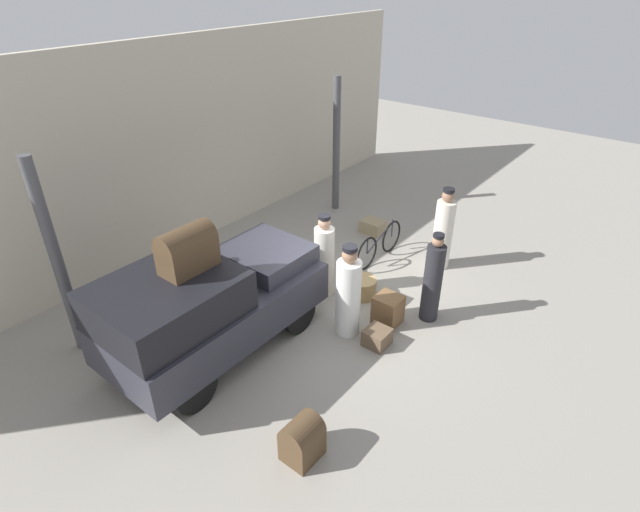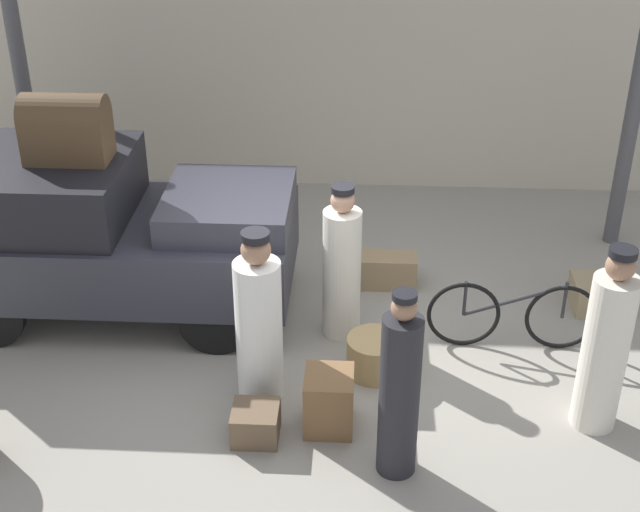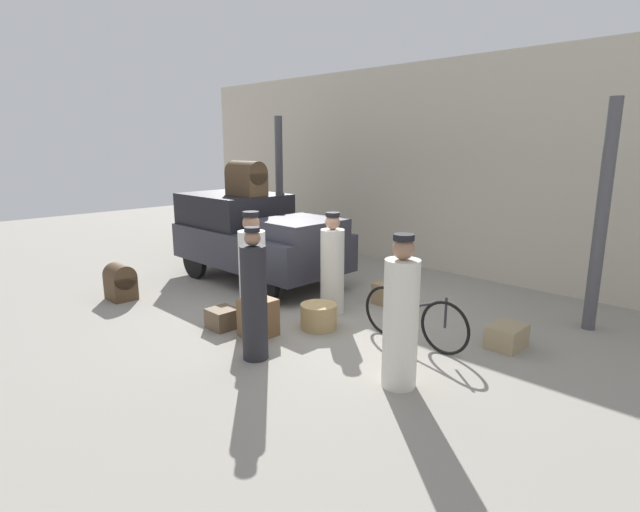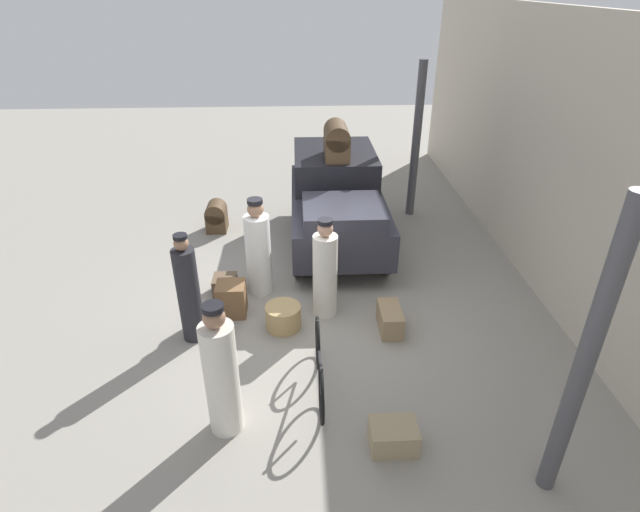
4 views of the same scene
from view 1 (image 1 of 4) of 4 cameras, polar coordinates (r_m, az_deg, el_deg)
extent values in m
plane|color=gray|center=(9.67, 0.19, -5.70)|extent=(30.00, 30.00, 0.00)
cube|color=beige|center=(11.36, -16.45, 11.53)|extent=(16.00, 0.15, 4.50)
cylinder|color=#4C4C51|center=(8.77, -27.85, -0.51)|extent=(0.19, 0.19, 3.42)
cylinder|color=#4C4C51|center=(12.92, 1.88, 12.46)|extent=(0.19, 0.19, 3.42)
cylinder|color=black|center=(9.82, -9.63, -2.95)|extent=(0.74, 0.12, 0.74)
cylinder|color=black|center=(8.85, -2.32, -6.67)|extent=(0.74, 0.12, 0.74)
cylinder|color=black|center=(8.80, -20.85, -9.33)|extent=(0.74, 0.12, 0.74)
cylinder|color=black|center=(7.70, -14.02, -14.66)|extent=(0.74, 0.12, 0.74)
cube|color=#2D2D38|center=(8.49, -11.78, -6.12)|extent=(3.74, 1.81, 0.71)
cube|color=black|center=(7.71, -17.01, -4.87)|extent=(2.06, 1.66, 0.65)
cube|color=#2D2D38|center=(8.87, -6.24, 0.13)|extent=(1.31, 1.41, 0.32)
torus|color=black|center=(11.40, 8.15, 2.24)|extent=(0.75, 0.04, 0.75)
torus|color=black|center=(10.66, 5.37, 0.28)|extent=(0.75, 0.04, 0.75)
cylinder|color=#232328|center=(10.93, 6.87, 2.13)|extent=(1.00, 0.04, 0.40)
cylinder|color=#232328|center=(10.56, 5.42, 1.18)|extent=(0.04, 0.04, 0.39)
cylinder|color=#232328|center=(11.30, 8.23, 3.17)|extent=(0.04, 0.04, 0.42)
cylinder|color=tan|center=(9.88, 4.85, -3.59)|extent=(0.56, 0.56, 0.38)
cylinder|color=silver|center=(10.84, 13.84, 2.38)|extent=(0.41, 0.41, 1.52)
sphere|color=#936B51|center=(10.47, 14.43, 6.66)|extent=(0.25, 0.25, 0.25)
cylinder|color=black|center=(10.42, 14.52, 7.30)|extent=(0.24, 0.24, 0.07)
cylinder|color=silver|center=(9.69, 0.49, -0.59)|extent=(0.39, 0.39, 1.42)
sphere|color=tan|center=(9.29, 0.51, 3.79)|extent=(0.24, 0.24, 0.24)
cylinder|color=black|center=(9.24, 0.51, 4.48)|extent=(0.23, 0.23, 0.07)
cylinder|color=#232328|center=(9.17, 12.71, -3.06)|extent=(0.34, 0.34, 1.52)
sphere|color=#936B51|center=(8.73, 13.34, 1.67)|extent=(0.21, 0.21, 0.21)
cylinder|color=black|center=(8.68, 13.43, 2.28)|extent=(0.20, 0.20, 0.06)
cylinder|color=white|center=(8.66, 3.24, -4.81)|extent=(0.43, 0.43, 1.44)
sphere|color=#936B51|center=(8.19, 3.42, 0.06)|extent=(0.27, 0.27, 0.27)
cylinder|color=black|center=(8.12, 3.45, 0.90)|extent=(0.26, 0.26, 0.07)
cube|color=brown|center=(8.75, 6.53, -9.20)|extent=(0.42, 0.40, 0.31)
cube|color=brown|center=(9.19, 7.77, -6.09)|extent=(0.44, 0.47, 0.56)
cube|color=#937A56|center=(10.83, -2.04, -0.20)|extent=(0.66, 0.33, 0.38)
cube|color=#9E8966|center=(12.25, 6.04, 3.37)|extent=(0.42, 0.55, 0.32)
cube|color=#4C3823|center=(7.05, -2.04, -20.73)|extent=(0.50, 0.43, 0.44)
cylinder|color=#4C3823|center=(6.88, -2.07, -19.59)|extent=(0.50, 0.43, 0.43)
cube|color=#4C3823|center=(7.64, -14.85, 0.05)|extent=(0.84, 0.47, 0.46)
cylinder|color=#4C3823|center=(7.53, -15.07, 1.55)|extent=(0.84, 0.47, 0.47)
camera|label=2|loc=(7.28, 62.62, 11.63)|focal=50.00mm
camera|label=3|loc=(12.39, 41.18, 9.37)|focal=28.00mm
camera|label=4|loc=(14.13, 21.22, 25.16)|focal=28.00mm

